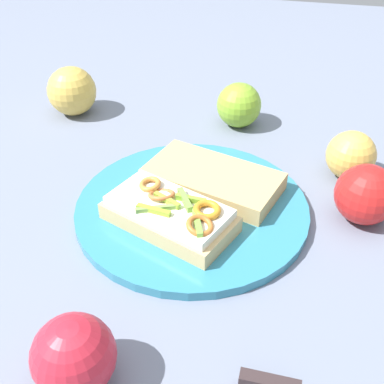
% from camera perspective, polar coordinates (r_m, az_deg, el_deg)
% --- Properties ---
extents(ground_plane, '(2.00, 2.00, 0.00)m').
position_cam_1_polar(ground_plane, '(0.64, 0.00, -2.33)').
color(ground_plane, slate).
rests_on(ground_plane, ground).
extents(plate, '(0.30, 0.30, 0.01)m').
position_cam_1_polar(plate, '(0.63, 0.00, -1.90)').
color(plate, teal).
rests_on(plate, ground_plane).
extents(sandwich, '(0.13, 0.18, 0.04)m').
position_cam_1_polar(sandwich, '(0.59, -2.58, -2.55)').
color(sandwich, tan).
rests_on(sandwich, plate).
extents(bread_slice_side, '(0.14, 0.20, 0.02)m').
position_cam_1_polar(bread_slice_side, '(0.65, 2.42, 1.51)').
color(bread_slice_side, tan).
rests_on(bread_slice_side, plate).
extents(apple_0, '(0.09, 0.09, 0.07)m').
position_cam_1_polar(apple_0, '(0.72, 18.06, 4.09)').
color(apple_0, gold).
rests_on(apple_0, ground_plane).
extents(apple_1, '(0.09, 0.09, 0.07)m').
position_cam_1_polar(apple_1, '(0.45, -13.63, -18.09)').
color(apple_1, '#B92031').
rests_on(apple_1, ground_plane).
extents(apple_2, '(0.08, 0.08, 0.07)m').
position_cam_1_polar(apple_2, '(0.81, 5.51, 10.07)').
color(apple_2, '#7FB02D').
rests_on(apple_2, ground_plane).
extents(apple_3, '(0.10, 0.10, 0.08)m').
position_cam_1_polar(apple_3, '(0.64, 19.60, -0.27)').
color(apple_3, red).
rests_on(apple_3, ground_plane).
extents(apple_4, '(0.12, 0.12, 0.08)m').
position_cam_1_polar(apple_4, '(0.87, -13.86, 11.38)').
color(apple_4, gold).
rests_on(apple_4, ground_plane).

